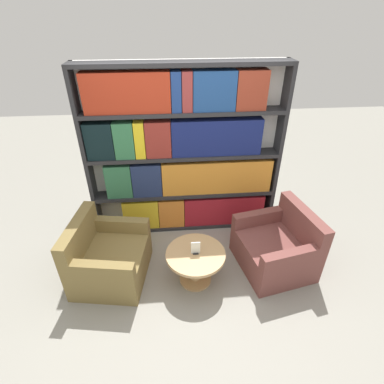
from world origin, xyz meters
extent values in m
plane|color=gray|center=(0.00, 0.00, 0.00)|extent=(14.00, 14.00, 0.00)
cube|color=silver|center=(0.00, 1.46, 1.20)|extent=(2.64, 0.05, 2.40)
cube|color=#262628|center=(-1.29, 1.34, 1.20)|extent=(0.05, 0.30, 2.40)
cube|color=#262628|center=(1.29, 1.34, 1.20)|extent=(0.05, 0.30, 2.40)
cube|color=#262628|center=(0.00, 1.34, 0.03)|extent=(2.54, 0.30, 0.05)
cube|color=#262628|center=(0.00, 1.34, 0.60)|extent=(2.54, 0.30, 0.05)
cube|color=#262628|center=(0.00, 1.34, 1.20)|extent=(2.54, 0.30, 0.05)
cube|color=#262628|center=(0.00, 1.34, 1.80)|extent=(2.54, 0.30, 0.05)
cube|color=#262628|center=(0.00, 1.34, 2.37)|extent=(2.54, 0.30, 0.05)
cube|color=gold|center=(-0.66, 1.31, 0.29)|extent=(0.52, 0.20, 0.47)
cube|color=orange|center=(-0.21, 1.31, 0.29)|extent=(0.37, 0.20, 0.47)
cube|color=maroon|center=(0.59, 1.31, 0.29)|extent=(1.20, 0.20, 0.47)
cube|color=#2E6844|center=(-0.92, 1.31, 0.87)|extent=(0.35, 0.20, 0.49)
cube|color=navy|center=(-0.53, 1.31, 0.87)|extent=(0.41, 0.20, 0.49)
cube|color=orange|center=(0.46, 1.31, 0.87)|extent=(1.55, 0.20, 0.49)
cube|color=black|center=(-1.08, 1.31, 1.47)|extent=(0.35, 0.20, 0.48)
cube|color=#2F6D45|center=(-0.77, 1.31, 1.47)|extent=(0.25, 0.20, 0.48)
cube|color=yellow|center=(-0.57, 1.31, 1.47)|extent=(0.13, 0.20, 0.48)
cube|color=maroon|center=(-0.34, 1.31, 1.47)|extent=(0.33, 0.20, 0.48)
cube|color=navy|center=(0.43, 1.31, 1.47)|extent=(1.19, 0.20, 0.48)
cube|color=#A12C18|center=(-0.67, 1.31, 2.06)|extent=(1.03, 0.20, 0.48)
cube|color=navy|center=(-0.09, 1.31, 2.06)|extent=(0.12, 0.20, 0.48)
cube|color=maroon|center=(0.04, 1.31, 2.06)|extent=(0.12, 0.20, 0.48)
cube|color=navy|center=(0.37, 1.31, 2.06)|extent=(0.52, 0.20, 0.48)
cube|color=maroon|center=(0.83, 1.31, 2.06)|extent=(0.38, 0.20, 0.48)
cube|color=olive|center=(-0.98, 0.39, 0.20)|extent=(0.97, 1.03, 0.41)
cube|color=olive|center=(-1.33, 0.44, 0.61)|extent=(0.28, 0.92, 0.41)
cube|color=olive|center=(-0.98, -0.01, 0.50)|extent=(0.70, 0.23, 0.19)
cube|color=olive|center=(-0.85, 0.77, 0.50)|extent=(0.70, 0.23, 0.19)
cube|color=brown|center=(1.09, 0.39, 0.20)|extent=(1.00, 1.06, 0.41)
cube|color=brown|center=(1.42, 0.46, 0.61)|extent=(0.32, 0.91, 0.41)
cube|color=brown|center=(0.94, 0.76, 0.50)|extent=(0.70, 0.26, 0.19)
cube|color=brown|center=(1.10, -0.01, 0.50)|extent=(0.70, 0.26, 0.19)
cylinder|color=tan|center=(0.05, 0.22, 0.21)|extent=(0.13, 0.13, 0.42)
cylinder|color=tan|center=(0.05, 0.22, 0.01)|extent=(0.39, 0.39, 0.03)
cylinder|color=tan|center=(0.05, 0.22, 0.44)|extent=(0.71, 0.71, 0.04)
cube|color=black|center=(0.05, 0.22, 0.46)|extent=(0.07, 0.06, 0.01)
cube|color=silver|center=(0.05, 0.22, 0.54)|extent=(0.11, 0.01, 0.17)
camera|label=1|loc=(-0.22, -2.36, 2.98)|focal=28.00mm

